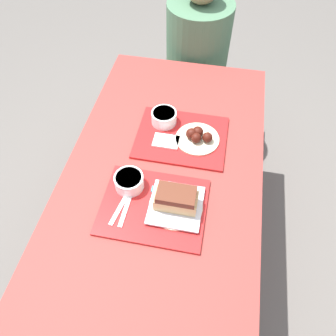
% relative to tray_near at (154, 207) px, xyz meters
% --- Properties ---
extents(ground_plane, '(12.00, 12.00, 0.00)m').
position_rel_tray_near_xyz_m(ground_plane, '(-0.00, 0.20, -0.78)').
color(ground_plane, '#605B56').
extents(picnic_table, '(0.82, 1.48, 0.77)m').
position_rel_tray_near_xyz_m(picnic_table, '(-0.00, 0.20, -0.11)').
color(picnic_table, maroon).
rests_on(picnic_table, ground_plane).
extents(picnic_bench_far, '(0.78, 0.28, 0.48)m').
position_rel_tray_near_xyz_m(picnic_bench_far, '(-0.00, 1.15, -0.38)').
color(picnic_bench_far, maroon).
rests_on(picnic_bench_far, ground_plane).
extents(tray_near, '(0.40, 0.32, 0.01)m').
position_rel_tray_near_xyz_m(tray_near, '(0.00, 0.00, 0.00)').
color(tray_near, red).
rests_on(tray_near, picnic_table).
extents(tray_far, '(0.40, 0.32, 0.01)m').
position_rel_tray_near_xyz_m(tray_far, '(0.04, 0.37, 0.00)').
color(tray_far, red).
rests_on(tray_far, picnic_table).
extents(bowl_coleslaw_near, '(0.11, 0.11, 0.06)m').
position_rel_tray_near_xyz_m(bowl_coleslaw_near, '(-0.11, 0.07, 0.04)').
color(bowl_coleslaw_near, white).
rests_on(bowl_coleslaw_near, tray_near).
extents(brisket_sandwich_plate, '(0.20, 0.20, 0.10)m').
position_rel_tray_near_xyz_m(brisket_sandwich_plate, '(0.08, 0.01, 0.04)').
color(brisket_sandwich_plate, beige).
rests_on(brisket_sandwich_plate, tray_near).
extents(plastic_fork_near, '(0.05, 0.17, 0.00)m').
position_rel_tray_near_xyz_m(plastic_fork_near, '(-0.12, -0.03, 0.01)').
color(plastic_fork_near, white).
rests_on(plastic_fork_near, tray_near).
extents(plastic_knife_near, '(0.02, 0.17, 0.00)m').
position_rel_tray_near_xyz_m(plastic_knife_near, '(-0.10, -0.03, 0.01)').
color(plastic_knife_near, white).
rests_on(plastic_knife_near, tray_near).
extents(condiment_packet, '(0.04, 0.03, 0.01)m').
position_rel_tray_near_xyz_m(condiment_packet, '(-0.01, 0.07, 0.01)').
color(condiment_packet, teal).
rests_on(condiment_packet, tray_near).
extents(bowl_coleslaw_far, '(0.11, 0.11, 0.06)m').
position_rel_tray_near_xyz_m(bowl_coleslaw_far, '(-0.05, 0.44, 0.04)').
color(bowl_coleslaw_far, white).
rests_on(bowl_coleslaw_far, tray_far).
extents(wings_plate_far, '(0.19, 0.19, 0.06)m').
position_rel_tray_near_xyz_m(wings_plate_far, '(0.11, 0.37, 0.03)').
color(wings_plate_far, beige).
rests_on(wings_plate_far, tray_far).
extents(napkin_far, '(0.11, 0.08, 0.01)m').
position_rel_tray_near_xyz_m(napkin_far, '(-0.02, 0.33, 0.01)').
color(napkin_far, white).
rests_on(napkin_far, tray_far).
extents(person_seated_across, '(0.37, 0.37, 0.70)m').
position_rel_tray_near_xyz_m(person_seated_across, '(0.01, 1.15, -0.01)').
color(person_seated_across, '#477051').
rests_on(person_seated_across, picnic_bench_far).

